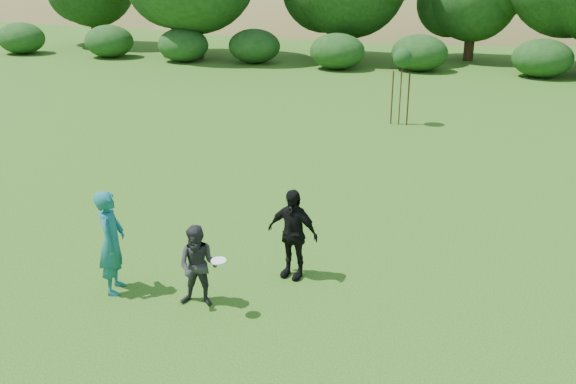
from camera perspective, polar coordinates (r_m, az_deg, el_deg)
name	(u,v)px	position (r m, az deg, el deg)	size (l,w,h in m)	color
ground	(242,301)	(12.10, -4.15, -9.67)	(120.00, 120.00, 0.00)	#19470C
player_teal	(112,242)	(12.43, -15.41, -4.31)	(0.74, 0.48, 2.02)	#176669
player_grey	(198,266)	(11.73, -7.97, -6.56)	(0.75, 0.59, 1.55)	#2A2A2D
player_black	(292,234)	(12.56, 0.39, -3.72)	(1.08, 0.45, 1.84)	black
frisbee	(219,261)	(11.22, -6.19, -6.11)	(0.27, 0.27, 0.04)	white
sapling	(402,60)	(24.28, 10.14, 11.48)	(0.70, 0.70, 2.85)	#3D2A17
hillside	(439,113)	(80.37, 13.25, 6.89)	(150.00, 72.00, 52.00)	olive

